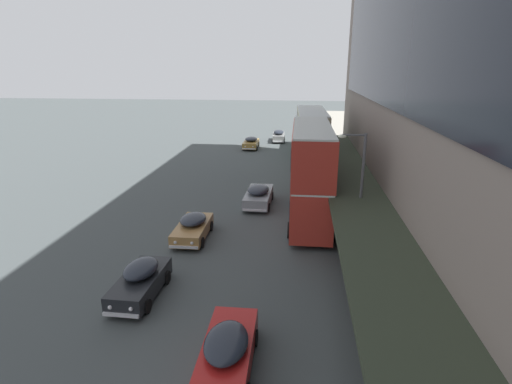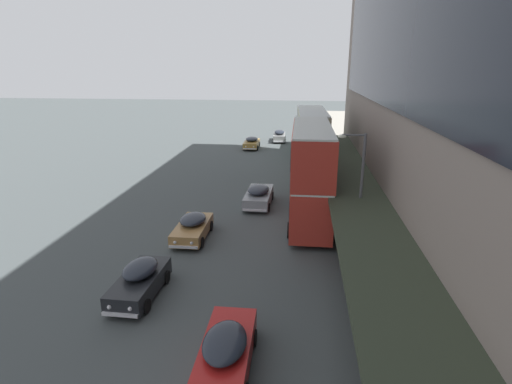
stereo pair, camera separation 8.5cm
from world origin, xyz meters
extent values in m
cube|color=#4E9B57|center=(3.88, 43.57, 1.79)|extent=(2.46, 11.11, 2.87)
cube|color=black|center=(3.88, 43.57, 2.13)|extent=(2.50, 10.22, 1.26)
cube|color=silver|center=(3.88, 43.57, 3.27)|extent=(2.37, 11.11, 0.12)
cube|color=black|center=(3.91, 49.15, 2.97)|extent=(1.20, 0.07, 0.36)
cylinder|color=black|center=(2.70, 47.35, 0.50)|extent=(0.26, 1.00, 1.00)
cylinder|color=black|center=(5.10, 47.33, 0.50)|extent=(0.26, 1.00, 1.00)
cylinder|color=black|center=(2.66, 40.13, 0.50)|extent=(0.26, 1.00, 1.00)
cylinder|color=black|center=(5.06, 40.12, 0.50)|extent=(0.26, 1.00, 1.00)
cylinder|color=black|center=(2.68, 42.74, 0.50)|extent=(0.26, 1.00, 1.00)
cylinder|color=black|center=(5.08, 42.73, 0.50)|extent=(0.26, 1.00, 1.00)
cube|color=#AF2E23|center=(3.94, 20.10, 1.83)|extent=(2.54, 10.00, 2.96)
cube|color=black|center=(3.94, 20.10, 2.19)|extent=(2.58, 9.20, 1.30)
cube|color=silver|center=(3.94, 20.10, 3.36)|extent=(2.44, 10.00, 0.12)
cube|color=#AF2E23|center=(3.94, 20.10, 4.90)|extent=(2.54, 10.00, 2.96)
cube|color=black|center=(3.94, 20.10, 5.25)|extent=(2.58, 9.20, 1.30)
cube|color=silver|center=(3.94, 20.10, 6.43)|extent=(2.44, 10.00, 0.12)
cube|color=black|center=(3.91, 25.14, 6.13)|extent=(1.25, 0.06, 0.36)
cylinder|color=black|center=(2.67, 23.50, 0.50)|extent=(0.25, 1.00, 1.00)
cylinder|color=black|center=(5.17, 23.51, 0.50)|extent=(0.25, 1.00, 1.00)
cylinder|color=black|center=(2.70, 17.00, 0.50)|extent=(0.25, 1.00, 1.00)
cylinder|color=black|center=(5.20, 17.01, 0.50)|extent=(0.25, 1.00, 1.00)
cube|color=#ADAB89|center=(4.18, 31.31, 1.79)|extent=(2.83, 9.86, 2.88)
cube|color=black|center=(4.18, 31.31, 2.13)|extent=(2.85, 9.08, 1.27)
cube|color=silver|center=(4.18, 31.31, 3.28)|extent=(2.73, 9.85, 0.12)
cube|color=#ADAB89|center=(4.18, 31.31, 4.76)|extent=(2.83, 9.86, 2.88)
cube|color=black|center=(4.18, 31.31, 5.11)|extent=(2.85, 9.08, 1.27)
cube|color=silver|center=(4.18, 31.31, 6.25)|extent=(2.73, 9.85, 0.12)
cube|color=black|center=(4.03, 36.24, 5.95)|extent=(1.27, 0.10, 0.36)
cylinder|color=black|center=(2.81, 34.59, 0.50)|extent=(0.28, 1.01, 1.00)
cylinder|color=black|center=(5.35, 34.67, 0.50)|extent=(0.28, 1.01, 1.00)
cylinder|color=black|center=(3.00, 28.24, 0.50)|extent=(0.28, 1.01, 1.00)
cylinder|color=black|center=(5.54, 28.31, 0.50)|extent=(0.28, 1.01, 1.00)
cube|color=gray|center=(0.20, 50.04, 0.64)|extent=(1.78, 4.31, 0.83)
ellipsoid|color=#1E232D|center=(0.21, 49.83, 1.33)|extent=(1.51, 2.39, 0.62)
cube|color=silver|center=(0.11, 52.21, 0.37)|extent=(1.53, 0.18, 0.14)
cube|color=silver|center=(0.29, 47.87, 0.37)|extent=(1.53, 0.18, 0.14)
sphere|color=silver|center=(-0.33, 52.16, 0.69)|extent=(0.18, 0.18, 0.18)
sphere|color=silver|center=(0.56, 52.20, 0.69)|extent=(0.18, 0.18, 0.18)
cylinder|color=black|center=(-0.66, 51.32, 0.32)|extent=(0.17, 0.65, 0.64)
cylinder|color=black|center=(0.95, 51.39, 0.32)|extent=(0.17, 0.65, 0.64)
cylinder|color=black|center=(-0.55, 48.69, 0.32)|extent=(0.17, 0.65, 0.64)
cylinder|color=black|center=(1.06, 48.76, 0.32)|extent=(0.17, 0.65, 0.64)
cube|color=#AA1918|center=(0.88, 5.50, 0.64)|extent=(1.73, 4.34, 0.84)
ellipsoid|color=#1E232D|center=(0.89, 5.28, 1.28)|extent=(1.51, 2.39, 0.50)
cube|color=silver|center=(0.86, 7.71, 0.37)|extent=(1.60, 0.14, 0.14)
sphere|color=silver|center=(0.40, 7.68, 0.69)|extent=(0.18, 0.18, 0.18)
sphere|color=silver|center=(1.32, 7.69, 0.69)|extent=(0.18, 0.18, 0.18)
cylinder|color=black|center=(0.03, 6.83, 0.32)|extent=(0.15, 0.64, 0.64)
cylinder|color=black|center=(1.71, 6.85, 0.32)|extent=(0.15, 0.64, 0.64)
cube|color=gray|center=(0.17, 22.90, 0.63)|extent=(1.95, 4.45, 0.83)
ellipsoid|color=#1E232D|center=(0.16, 22.68, 1.30)|extent=(1.67, 2.46, 0.57)
cube|color=silver|center=(0.22, 25.15, 0.37)|extent=(1.74, 0.17, 0.14)
cube|color=silver|center=(0.11, 20.65, 0.37)|extent=(1.74, 0.17, 0.14)
sphere|color=silver|center=(-0.28, 25.13, 0.68)|extent=(0.18, 0.18, 0.18)
sphere|color=silver|center=(0.73, 25.10, 0.68)|extent=(0.18, 0.18, 0.18)
cylinder|color=black|center=(-0.71, 24.29, 0.32)|extent=(0.16, 0.64, 0.64)
cylinder|color=black|center=(1.12, 24.24, 0.32)|extent=(0.16, 0.64, 0.64)
cylinder|color=black|center=(-0.79, 21.56, 0.32)|extent=(0.16, 0.64, 0.64)
cylinder|color=black|center=(1.04, 21.51, 0.32)|extent=(0.16, 0.64, 0.64)
cube|color=black|center=(-3.92, 9.68, 0.63)|extent=(1.72, 4.06, 0.82)
ellipsoid|color=#1E232D|center=(-3.92, 9.88, 1.31)|extent=(1.49, 2.24, 0.59)
cube|color=silver|center=(-3.97, 7.62, 0.37)|extent=(1.56, 0.15, 0.14)
cube|color=silver|center=(-3.88, 11.74, 0.37)|extent=(1.56, 0.15, 0.14)
sphere|color=silver|center=(-3.51, 7.64, 0.68)|extent=(0.18, 0.18, 0.18)
sphere|color=silver|center=(-4.42, 7.66, 0.68)|extent=(0.18, 0.18, 0.18)
cylinder|color=black|center=(-3.13, 8.41, 0.32)|extent=(0.15, 0.64, 0.64)
cylinder|color=black|center=(-4.77, 8.45, 0.32)|extent=(0.15, 0.64, 0.64)
cylinder|color=black|center=(-3.08, 10.91, 0.32)|extent=(0.15, 0.64, 0.64)
cylinder|color=black|center=(-4.72, 10.94, 0.32)|extent=(0.15, 0.64, 0.64)
cube|color=olive|center=(-3.23, 16.29, 0.58)|extent=(1.79, 4.12, 0.72)
ellipsoid|color=#1E232D|center=(-3.23, 16.50, 1.18)|extent=(1.57, 2.27, 0.53)
cube|color=silver|center=(-3.21, 14.19, 0.37)|extent=(1.67, 0.13, 0.14)
cube|color=silver|center=(-3.24, 18.40, 0.37)|extent=(1.67, 0.13, 0.14)
sphere|color=silver|center=(-2.72, 14.22, 0.63)|extent=(0.18, 0.18, 0.18)
sphere|color=silver|center=(-3.69, 14.22, 0.63)|extent=(0.18, 0.18, 0.18)
cylinder|color=black|center=(-2.34, 15.03, 0.32)|extent=(0.15, 0.64, 0.64)
cylinder|color=black|center=(-4.09, 15.01, 0.32)|extent=(0.15, 0.64, 0.64)
cylinder|color=black|center=(-2.36, 17.57, 0.32)|extent=(0.15, 0.64, 0.64)
cylinder|color=black|center=(-4.12, 17.56, 0.32)|extent=(0.15, 0.64, 0.64)
cube|color=olive|center=(-3.07, 44.68, 0.58)|extent=(1.79, 4.27, 0.73)
ellipsoid|color=#1E232D|center=(-3.07, 44.90, 1.18)|extent=(1.57, 2.35, 0.51)
cube|color=silver|center=(-3.05, 42.51, 0.37)|extent=(1.67, 0.13, 0.14)
cube|color=silver|center=(-3.09, 46.86, 0.37)|extent=(1.67, 0.13, 0.14)
sphere|color=silver|center=(-2.57, 42.54, 0.63)|extent=(0.18, 0.18, 0.18)
sphere|color=silver|center=(-3.54, 42.53, 0.63)|extent=(0.18, 0.18, 0.18)
cylinder|color=black|center=(-2.18, 43.37, 0.32)|extent=(0.15, 0.64, 0.64)
cylinder|color=black|center=(-3.94, 43.36, 0.32)|extent=(0.15, 0.64, 0.64)
cylinder|color=black|center=(-2.20, 46.01, 0.32)|extent=(0.15, 0.64, 0.64)
cylinder|color=black|center=(-3.96, 45.99, 0.32)|extent=(0.15, 0.64, 0.64)
cylinder|color=black|center=(6.93, 5.04, 0.57)|extent=(0.16, 0.16, 0.85)
cylinder|color=black|center=(7.03, 4.91, 0.57)|extent=(0.16, 0.16, 0.85)
cube|color=black|center=(6.98, 4.98, 1.35)|extent=(0.43, 0.47, 0.70)
cylinder|color=black|center=(6.83, 5.19, 1.39)|extent=(0.10, 0.10, 0.63)
cylinder|color=black|center=(7.13, 4.77, 1.39)|extent=(0.10, 0.10, 0.63)
sphere|color=tan|center=(6.98, 4.98, 1.81)|extent=(0.22, 0.22, 0.22)
cylinder|color=black|center=(6.98, 4.98, 1.89)|extent=(0.33, 0.33, 0.02)
cylinder|color=black|center=(6.98, 4.98, 1.95)|extent=(0.21, 0.21, 0.12)
cylinder|color=#4C4C51|center=(6.54, 15.33, 3.49)|extent=(0.16, 0.16, 6.67)
cylinder|color=#4C4C51|center=(5.94, 15.33, 6.72)|extent=(1.20, 0.10, 0.10)
ellipsoid|color=silver|center=(5.34, 15.33, 6.64)|extent=(0.44, 0.28, 0.20)
camera|label=1|loc=(3.11, -5.80, 10.16)|focal=28.00mm
camera|label=2|loc=(3.20, -5.79, 10.16)|focal=28.00mm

